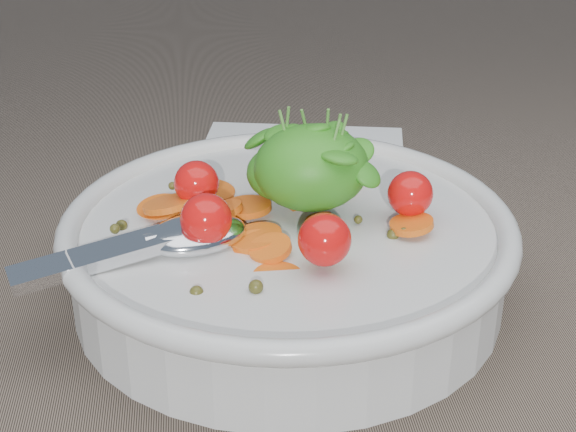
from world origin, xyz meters
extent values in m
plane|color=#736152|center=(0.00, 0.00, 0.00)|extent=(6.00, 6.00, 0.00)
cylinder|color=silver|center=(0.01, -0.03, 0.02)|extent=(0.25, 0.25, 0.05)
torus|color=silver|center=(0.01, -0.03, 0.05)|extent=(0.26, 0.26, 0.01)
cylinder|color=silver|center=(0.01, -0.03, 0.00)|extent=(0.12, 0.12, 0.01)
cylinder|color=brown|center=(0.01, -0.03, 0.02)|extent=(0.22, 0.22, 0.04)
cylinder|color=orange|center=(0.01, 0.00, 0.05)|extent=(0.04, 0.04, 0.01)
cylinder|color=orange|center=(-0.04, 0.00, 0.05)|extent=(0.04, 0.04, 0.01)
cylinder|color=orange|center=(0.03, -0.04, 0.04)|extent=(0.04, 0.04, 0.01)
cylinder|color=orange|center=(0.03, -0.03, 0.05)|extent=(0.04, 0.04, 0.01)
cylinder|color=orange|center=(0.04, 0.05, 0.04)|extent=(0.04, 0.04, 0.01)
cylinder|color=orange|center=(-0.03, -0.02, 0.05)|extent=(0.03, 0.03, 0.01)
cylinder|color=orange|center=(0.07, -0.04, 0.05)|extent=(0.03, 0.03, 0.01)
cylinder|color=orange|center=(-0.07, 0.00, 0.05)|extent=(0.04, 0.04, 0.01)
cylinder|color=orange|center=(-0.06, -0.01, 0.05)|extent=(0.04, 0.04, 0.01)
cylinder|color=orange|center=(-0.01, -0.05, 0.05)|extent=(0.03, 0.03, 0.01)
cylinder|color=orange|center=(-0.01, -0.08, 0.05)|extent=(0.03, 0.03, 0.01)
cylinder|color=orange|center=(0.04, 0.02, 0.05)|extent=(0.04, 0.04, 0.01)
cylinder|color=orange|center=(-0.02, -0.01, 0.05)|extent=(0.04, 0.04, 0.01)
cylinder|color=orange|center=(-0.04, 0.02, 0.05)|extent=(0.05, 0.04, 0.01)
cylinder|color=orange|center=(-0.01, -0.06, 0.05)|extent=(0.03, 0.03, 0.01)
cylinder|color=orange|center=(-0.02, -0.04, 0.05)|extent=(0.03, 0.03, 0.01)
cylinder|color=orange|center=(-0.01, -0.04, 0.05)|extent=(0.04, 0.04, 0.01)
sphere|color=#444116|center=(-0.05, 0.01, 0.05)|extent=(0.01, 0.01, 0.01)
sphere|color=#444116|center=(0.07, -0.05, 0.05)|extent=(0.00, 0.00, 0.00)
sphere|color=#444116|center=(0.02, -0.05, 0.05)|extent=(0.01, 0.01, 0.01)
sphere|color=#444116|center=(-0.03, -0.04, 0.05)|extent=(0.01, 0.01, 0.01)
sphere|color=#444116|center=(-0.02, -0.01, 0.05)|extent=(0.01, 0.01, 0.01)
sphere|color=#444116|center=(0.06, -0.05, 0.05)|extent=(0.01, 0.01, 0.01)
sphere|color=#444116|center=(-0.09, -0.03, 0.05)|extent=(0.01, 0.01, 0.01)
sphere|color=#444116|center=(-0.05, -0.05, 0.05)|extent=(0.01, 0.01, 0.01)
sphere|color=#444116|center=(-0.05, -0.09, 0.05)|extent=(0.01, 0.01, 0.01)
sphere|color=#444116|center=(-0.09, -0.02, 0.05)|extent=(0.01, 0.01, 0.01)
sphere|color=#444116|center=(0.02, -0.07, 0.05)|extent=(0.01, 0.01, 0.01)
sphere|color=#444116|center=(0.02, -0.06, 0.05)|extent=(0.00, 0.00, 0.00)
sphere|color=#444116|center=(0.05, -0.03, 0.05)|extent=(0.00, 0.00, 0.00)
sphere|color=#444116|center=(-0.06, 0.02, 0.05)|extent=(0.00, 0.00, 0.00)
sphere|color=#444116|center=(-0.02, -0.09, 0.05)|extent=(0.01, 0.01, 0.01)
sphere|color=#444116|center=(-0.04, 0.04, 0.05)|extent=(0.01, 0.01, 0.01)
sphere|color=#444116|center=(0.02, 0.00, 0.05)|extent=(0.01, 0.01, 0.01)
sphere|color=red|center=(0.07, -0.03, 0.06)|extent=(0.03, 0.03, 0.03)
sphere|color=red|center=(0.02, 0.04, 0.06)|extent=(0.03, 0.03, 0.03)
sphere|color=red|center=(-0.04, 0.00, 0.06)|extent=(0.03, 0.03, 0.03)
sphere|color=red|center=(-0.04, -0.05, 0.07)|extent=(0.03, 0.03, 0.03)
sphere|color=red|center=(0.02, -0.08, 0.06)|extent=(0.03, 0.03, 0.03)
ellipsoid|color=#399622|center=(0.02, -0.02, 0.08)|extent=(0.07, 0.06, 0.05)
ellipsoid|color=#399622|center=(0.00, 0.00, 0.07)|extent=(0.04, 0.04, 0.03)
ellipsoid|color=#399622|center=(0.02, -0.01, 0.09)|extent=(0.03, 0.03, 0.02)
ellipsoid|color=#399622|center=(0.03, -0.02, 0.09)|extent=(0.02, 0.02, 0.02)
ellipsoid|color=#399622|center=(0.02, -0.02, 0.09)|extent=(0.03, 0.03, 0.02)
ellipsoid|color=#399622|center=(0.03, -0.01, 0.08)|extent=(0.03, 0.02, 0.03)
ellipsoid|color=#399622|center=(0.05, -0.01, 0.08)|extent=(0.03, 0.02, 0.02)
ellipsoid|color=#399622|center=(0.00, 0.00, 0.09)|extent=(0.02, 0.02, 0.01)
ellipsoid|color=#399622|center=(0.03, -0.01, 0.09)|extent=(0.02, 0.02, 0.02)
ellipsoid|color=#399622|center=(0.03, -0.02, 0.08)|extent=(0.03, 0.03, 0.02)
ellipsoid|color=#399622|center=(0.03, -0.04, 0.09)|extent=(0.03, 0.02, 0.01)
ellipsoid|color=#399622|center=(0.03, -0.01, 0.09)|extent=(0.03, 0.03, 0.02)
ellipsoid|color=#399622|center=(0.04, -0.02, 0.09)|extent=(0.02, 0.02, 0.02)
ellipsoid|color=#399622|center=(0.02, -0.01, 0.10)|extent=(0.02, 0.02, 0.01)
ellipsoid|color=#399622|center=(-0.01, 0.02, 0.08)|extent=(0.03, 0.03, 0.02)
ellipsoid|color=#399622|center=(0.03, -0.01, 0.09)|extent=(0.03, 0.03, 0.02)
ellipsoid|color=#399622|center=(0.05, -0.03, 0.08)|extent=(0.02, 0.03, 0.02)
ellipsoid|color=#399622|center=(0.03, -0.02, 0.08)|extent=(0.03, 0.03, 0.02)
ellipsoid|color=#399622|center=(0.03, -0.03, 0.09)|extent=(0.02, 0.02, 0.01)
ellipsoid|color=#399622|center=(0.01, -0.02, 0.09)|extent=(0.02, 0.02, 0.02)
ellipsoid|color=#399622|center=(0.01, -0.01, 0.09)|extent=(0.02, 0.02, 0.01)
ellipsoid|color=#399622|center=(0.02, -0.02, 0.09)|extent=(0.03, 0.03, 0.02)
ellipsoid|color=#399622|center=(0.01, -0.01, 0.08)|extent=(0.02, 0.02, 0.02)
ellipsoid|color=#399622|center=(0.00, -0.02, 0.08)|extent=(0.02, 0.02, 0.02)
cylinder|color=#4C8C33|center=(0.03, -0.02, 0.09)|extent=(0.01, 0.01, 0.04)
cylinder|color=#4C8C33|center=(0.02, 0.00, 0.09)|extent=(0.01, 0.01, 0.04)
cylinder|color=#4C8C33|center=(0.01, -0.01, 0.09)|extent=(0.01, 0.01, 0.04)
cylinder|color=#4C8C33|center=(0.01, 0.00, 0.09)|extent=(0.01, 0.01, 0.04)
cylinder|color=#4C8C33|center=(0.03, -0.02, 0.09)|extent=(0.01, 0.01, 0.04)
cylinder|color=#4C8C33|center=(0.03, -0.01, 0.09)|extent=(0.00, 0.01, 0.04)
cylinder|color=#4C8C33|center=(0.03, -0.03, 0.09)|extent=(0.01, 0.01, 0.04)
ellipsoid|color=silver|center=(-0.05, -0.04, 0.05)|extent=(0.07, 0.05, 0.02)
cube|color=silver|center=(-0.09, -0.06, 0.05)|extent=(0.11, 0.05, 0.02)
cylinder|color=silver|center=(-0.06, -0.05, 0.05)|extent=(0.02, 0.02, 0.01)
cube|color=white|center=(0.04, 0.16, 0.00)|extent=(0.19, 0.17, 0.01)
camera|label=1|loc=(-0.04, -0.47, 0.28)|focal=55.00mm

